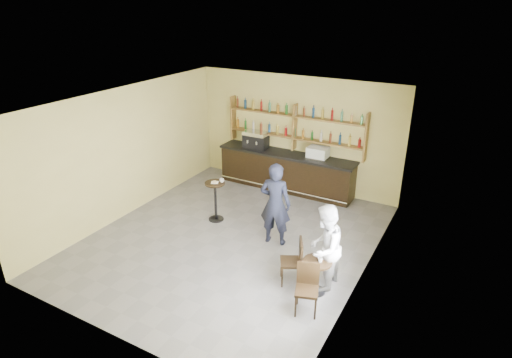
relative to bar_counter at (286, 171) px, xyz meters
The scene contains 23 objects.
floor 3.20m from the bar_counter, 87.75° to the right, with size 7.00×7.00×0.00m, color slate.
ceiling 4.12m from the bar_counter, 87.75° to the right, with size 7.00×7.00×0.00m, color white.
wall_back 1.12m from the bar_counter, 70.54° to the left, with size 7.00×7.00×0.00m, color #CEC375.
wall_front 6.73m from the bar_counter, 88.93° to the right, with size 7.00×7.00×0.00m, color #CEC375.
wall_left 4.39m from the bar_counter, 132.40° to the right, with size 7.00×7.00×0.00m, color #CEC375.
wall_right 4.56m from the bar_counter, 45.24° to the right, with size 7.00×7.00×0.00m, color #CEC375.
window_pane 5.48m from the bar_counter, 54.37° to the right, with size 2.00×2.00×0.00m, color white.
window_frame 5.47m from the bar_counter, 54.42° to the right, with size 0.04×1.70×2.10m, color black, non-canonical shape.
shelf_unit 1.29m from the bar_counter, 60.66° to the left, with size 4.00×0.26×1.40m, color brown, non-canonical shape.
liquor_bottles 1.46m from the bar_counter, 60.66° to the left, with size 3.68×0.10×1.00m, color #8C5919, non-canonical shape.
bar_counter is the anchor object (origin of this frame).
espresso_machine 1.26m from the bar_counter, behind, with size 0.68×0.44×0.49m, color black, non-canonical shape.
pastry_case 1.17m from the bar_counter, ahead, with size 0.56×0.45×0.33m, color silver, non-canonical shape.
pedestal_table 2.63m from the bar_counter, 105.71° to the right, with size 0.49×0.49×1.01m, color black, non-canonical shape.
napkin 2.67m from the bar_counter, 105.71° to the right, with size 0.17×0.17×0.00m, color white.
donut 2.68m from the bar_counter, 105.44° to the right, with size 0.12×0.12×0.04m, color gold.
cup_pedestal 2.55m from the bar_counter, 103.24° to the right, with size 0.11×0.11×0.09m, color white.
man_main 2.98m from the bar_counter, 69.44° to the right, with size 0.70×0.46×1.91m, color black.
cafe_table 4.71m from the bar_counter, 57.71° to the right, with size 0.54×0.54×0.69m, color black, non-canonical shape.
cup_cafe 4.74m from the bar_counter, 57.20° to the right, with size 0.09×0.09×0.09m, color white.
chair_west 4.40m from the bar_counter, 63.43° to the right, with size 0.40×0.40×0.93m, color black, non-canonical shape.
chair_south 5.25m from the bar_counter, 60.75° to the right, with size 0.40×0.40×0.92m, color black, non-canonical shape.
patron_second 4.56m from the bar_counter, 55.86° to the right, with size 0.83×0.65×1.72m, color #999A9E.
Camera 1 is at (4.60, -7.13, 5.16)m, focal length 30.00 mm.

